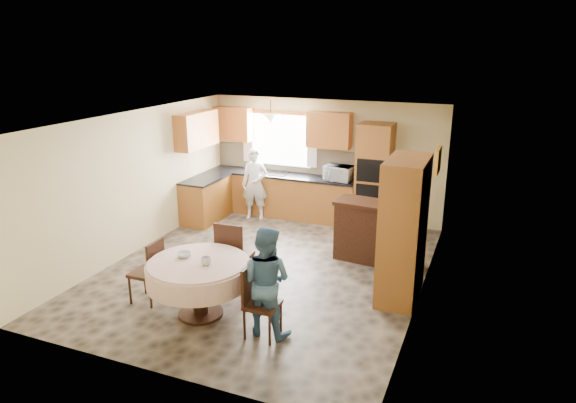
{
  "coord_description": "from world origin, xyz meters",
  "views": [
    {
      "loc": [
        3.29,
        -7.08,
        3.62
      ],
      "look_at": [
        0.28,
        0.3,
        1.13
      ],
      "focal_mm": 32.0,
      "sensor_mm": 36.0,
      "label": 1
    }
  ],
  "objects_px": {
    "chair_back": "(232,252)",
    "person_dining": "(265,281)",
    "cupboard": "(403,230)",
    "dining_table": "(199,273)",
    "sideboard": "(375,234)",
    "oven_tower": "(374,177)",
    "person_sink": "(255,184)",
    "chair_right": "(257,298)",
    "chair_left": "(150,269)"
  },
  "relations": [
    {
      "from": "oven_tower",
      "to": "person_sink",
      "type": "xyz_separation_m",
      "value": [
        -2.44,
        -0.39,
        -0.31
      ]
    },
    {
      "from": "oven_tower",
      "to": "person_dining",
      "type": "relative_size",
      "value": 1.46
    },
    {
      "from": "person_dining",
      "to": "dining_table",
      "type": "bearing_deg",
      "value": -0.49
    },
    {
      "from": "chair_back",
      "to": "person_dining",
      "type": "distance_m",
      "value": 1.35
    },
    {
      "from": "chair_back",
      "to": "cupboard",
      "type": "bearing_deg",
      "value": -166.31
    },
    {
      "from": "oven_tower",
      "to": "person_sink",
      "type": "distance_m",
      "value": 2.49
    },
    {
      "from": "chair_left",
      "to": "person_sink",
      "type": "xyz_separation_m",
      "value": [
        -0.23,
        3.92,
        0.23
      ]
    },
    {
      "from": "person_sink",
      "to": "person_dining",
      "type": "height_order",
      "value": "person_sink"
    },
    {
      "from": "chair_back",
      "to": "person_sink",
      "type": "relative_size",
      "value": 0.72
    },
    {
      "from": "oven_tower",
      "to": "dining_table",
      "type": "relative_size",
      "value": 1.51
    },
    {
      "from": "sideboard",
      "to": "chair_right",
      "type": "distance_m",
      "value": 2.99
    },
    {
      "from": "chair_back",
      "to": "chair_right",
      "type": "distance_m",
      "value": 1.35
    },
    {
      "from": "sideboard",
      "to": "cupboard",
      "type": "relative_size",
      "value": 0.66
    },
    {
      "from": "chair_left",
      "to": "chair_back",
      "type": "xyz_separation_m",
      "value": [
        0.9,
        0.8,
        0.08
      ]
    },
    {
      "from": "oven_tower",
      "to": "sideboard",
      "type": "relative_size",
      "value": 1.54
    },
    {
      "from": "oven_tower",
      "to": "chair_right",
      "type": "xyz_separation_m",
      "value": [
        -0.43,
        -4.52,
        -0.54
      ]
    },
    {
      "from": "sideboard",
      "to": "dining_table",
      "type": "xyz_separation_m",
      "value": [
        -1.8,
        -2.71,
        0.13
      ]
    },
    {
      "from": "chair_back",
      "to": "chair_right",
      "type": "height_order",
      "value": "chair_back"
    },
    {
      "from": "chair_left",
      "to": "person_sink",
      "type": "distance_m",
      "value": 3.93
    },
    {
      "from": "cupboard",
      "to": "chair_left",
      "type": "bearing_deg",
      "value": -155.05
    },
    {
      "from": "dining_table",
      "to": "cupboard",
      "type": "bearing_deg",
      "value": 33.12
    },
    {
      "from": "oven_tower",
      "to": "dining_table",
      "type": "xyz_separation_m",
      "value": [
        -1.37,
        -4.37,
        -0.44
      ]
    },
    {
      "from": "dining_table",
      "to": "person_dining",
      "type": "height_order",
      "value": "person_dining"
    },
    {
      "from": "person_sink",
      "to": "sideboard",
      "type": "bearing_deg",
      "value": -38.6
    },
    {
      "from": "person_sink",
      "to": "person_dining",
      "type": "xyz_separation_m",
      "value": [
        2.09,
        -4.04,
        -0.03
      ]
    },
    {
      "from": "cupboard",
      "to": "oven_tower",
      "type": "bearing_deg",
      "value": 111.06
    },
    {
      "from": "dining_table",
      "to": "chair_right",
      "type": "distance_m",
      "value": 0.96
    },
    {
      "from": "oven_tower",
      "to": "chair_back",
      "type": "bearing_deg",
      "value": -110.65
    },
    {
      "from": "person_sink",
      "to": "oven_tower",
      "type": "bearing_deg",
      "value": -5.73
    },
    {
      "from": "chair_left",
      "to": "chair_back",
      "type": "distance_m",
      "value": 1.21
    },
    {
      "from": "dining_table",
      "to": "person_sink",
      "type": "distance_m",
      "value": 4.12
    },
    {
      "from": "cupboard",
      "to": "dining_table",
      "type": "relative_size",
      "value": 1.49
    },
    {
      "from": "person_sink",
      "to": "person_dining",
      "type": "bearing_deg",
      "value": -77.38
    },
    {
      "from": "oven_tower",
      "to": "chair_left",
      "type": "xyz_separation_m",
      "value": [
        -2.22,
        -4.31,
        -0.54
      ]
    },
    {
      "from": "sideboard",
      "to": "chair_right",
      "type": "xyz_separation_m",
      "value": [
        -0.86,
        -2.86,
        0.03
      ]
    },
    {
      "from": "oven_tower",
      "to": "chair_back",
      "type": "height_order",
      "value": "oven_tower"
    },
    {
      "from": "cupboard",
      "to": "chair_back",
      "type": "height_order",
      "value": "cupboard"
    },
    {
      "from": "oven_tower",
      "to": "chair_back",
      "type": "xyz_separation_m",
      "value": [
        -1.32,
        -3.5,
        -0.46
      ]
    },
    {
      "from": "cupboard",
      "to": "person_dining",
      "type": "distance_m",
      "value": 2.2
    },
    {
      "from": "oven_tower",
      "to": "chair_left",
      "type": "distance_m",
      "value": 4.87
    },
    {
      "from": "chair_left",
      "to": "person_dining",
      "type": "xyz_separation_m",
      "value": [
        1.87,
        -0.12,
        0.2
      ]
    },
    {
      "from": "cupboard",
      "to": "chair_right",
      "type": "relative_size",
      "value": 2.22
    },
    {
      "from": "oven_tower",
      "to": "person_dining",
      "type": "height_order",
      "value": "oven_tower"
    },
    {
      "from": "chair_right",
      "to": "person_dining",
      "type": "height_order",
      "value": "person_dining"
    },
    {
      "from": "chair_left",
      "to": "cupboard",
      "type": "bearing_deg",
      "value": 114.24
    },
    {
      "from": "dining_table",
      "to": "chair_back",
      "type": "bearing_deg",
      "value": 86.64
    },
    {
      "from": "cupboard",
      "to": "dining_table",
      "type": "distance_m",
      "value": 2.95
    },
    {
      "from": "person_sink",
      "to": "chair_back",
      "type": "bearing_deg",
      "value": -84.96
    },
    {
      "from": "cupboard",
      "to": "dining_table",
      "type": "xyz_separation_m",
      "value": [
        -2.44,
        -1.59,
        -0.42
      ]
    },
    {
      "from": "sideboard",
      "to": "person_dining",
      "type": "relative_size",
      "value": 0.95
    }
  ]
}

